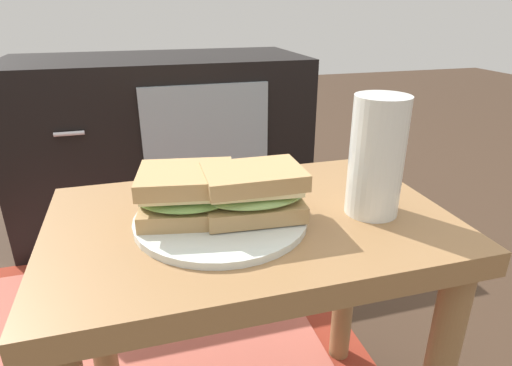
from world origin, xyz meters
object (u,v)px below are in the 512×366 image
Objects in this scene: sandwich_back at (253,192)px; beer_glass at (376,158)px; plate at (221,218)px; tv_cabinet at (163,142)px; sandwich_front at (187,194)px.

sandwich_back is 0.18m from beer_glass.
tv_cabinet is at bearing 91.06° from plate.
beer_glass reaches higher than sandwich_back.
tv_cabinet is 6.53× the size of sandwich_back.
beer_glass reaches higher than sandwich_front.
sandwich_back reaches higher than plate.
plate is 0.06m from sandwich_back.
plate is (0.02, -0.95, 0.17)m from tv_cabinet.
tv_cabinet is at bearing 88.47° from sandwich_front.
beer_glass is at bearing -5.71° from sandwich_back.
plate is 1.61× the size of sandwich_back.
plate is 1.41× the size of beer_glass.
sandwich_front is (-0.03, -0.94, 0.21)m from tv_cabinet.
sandwich_back is 0.87× the size of beer_glass.
plate is at bearing 165.06° from sandwich_back.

